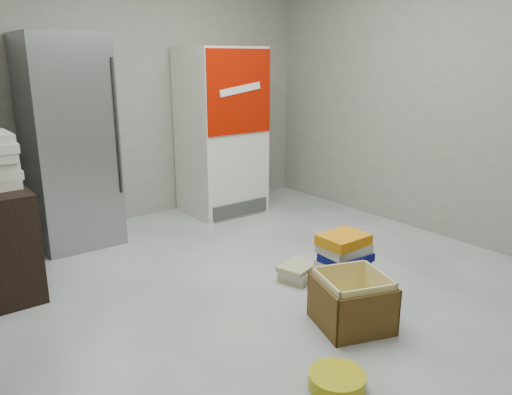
{
  "coord_description": "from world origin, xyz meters",
  "views": [
    {
      "loc": [
        -2.26,
        -2.46,
        1.7
      ],
      "look_at": [
        0.15,
        0.7,
        0.57
      ],
      "focal_mm": 35.0,
      "sensor_mm": 36.0,
      "label": 1
    }
  ],
  "objects_px": {
    "phonebook_stack_main": "(343,261)",
    "cardboard_box": "(352,305)",
    "coke_cooler": "(221,131)",
    "steel_fridge": "(69,142)"
  },
  "relations": [
    {
      "from": "coke_cooler",
      "to": "cardboard_box",
      "type": "relative_size",
      "value": 3.23
    },
    {
      "from": "phonebook_stack_main",
      "to": "cardboard_box",
      "type": "bearing_deg",
      "value": -129.35
    },
    {
      "from": "cardboard_box",
      "to": "coke_cooler",
      "type": "bearing_deg",
      "value": 93.45
    },
    {
      "from": "coke_cooler",
      "to": "phonebook_stack_main",
      "type": "bearing_deg",
      "value": -99.68
    },
    {
      "from": "phonebook_stack_main",
      "to": "cardboard_box",
      "type": "relative_size",
      "value": 0.77
    },
    {
      "from": "coke_cooler",
      "to": "phonebook_stack_main",
      "type": "xyz_separation_m",
      "value": [
        -0.38,
        -2.22,
        -0.69
      ]
    },
    {
      "from": "phonebook_stack_main",
      "to": "steel_fridge",
      "type": "bearing_deg",
      "value": 121.4
    },
    {
      "from": "steel_fridge",
      "to": "cardboard_box",
      "type": "bearing_deg",
      "value": -71.11
    },
    {
      "from": "coke_cooler",
      "to": "cardboard_box",
      "type": "xyz_separation_m",
      "value": [
        -0.74,
        -2.64,
        -0.76
      ]
    },
    {
      "from": "coke_cooler",
      "to": "cardboard_box",
      "type": "height_order",
      "value": "coke_cooler"
    }
  ]
}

